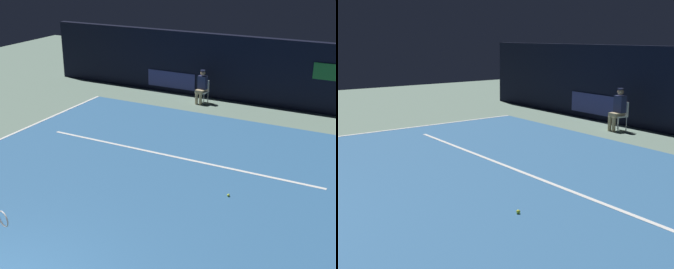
# 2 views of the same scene
# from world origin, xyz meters

# --- Properties ---
(ground_plane) EXTENTS (34.69, 34.69, 0.00)m
(ground_plane) POSITION_xyz_m (0.00, 5.11, 0.00)
(ground_plane) COLOR slate
(court_surface) EXTENTS (11.11, 12.23, 0.01)m
(court_surface) POSITION_xyz_m (0.00, 5.11, 0.01)
(court_surface) COLOR #336699
(court_surface) RESTS_ON ground
(line_service) EXTENTS (8.66, 0.10, 0.01)m
(line_service) POSITION_xyz_m (0.00, 7.25, 0.01)
(line_service) COLOR white
(line_service) RESTS_ON court_surface
(back_wall) EXTENTS (17.80, 0.33, 2.60)m
(back_wall) POSITION_xyz_m (-0.00, 13.36, 1.30)
(back_wall) COLOR black
(back_wall) RESTS_ON ground
(line_judge_on_chair) EXTENTS (0.47, 0.55, 1.32)m
(line_judge_on_chair) POSITION_xyz_m (-1.36, 12.41, 0.69)
(line_judge_on_chair) COLOR white
(line_judge_on_chair) RESTS_ON ground
(tennis_ball) EXTENTS (0.07, 0.07, 0.07)m
(tennis_ball) POSITION_xyz_m (2.26, 5.77, 0.05)
(tennis_ball) COLOR #CCE033
(tennis_ball) RESTS_ON court_surface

